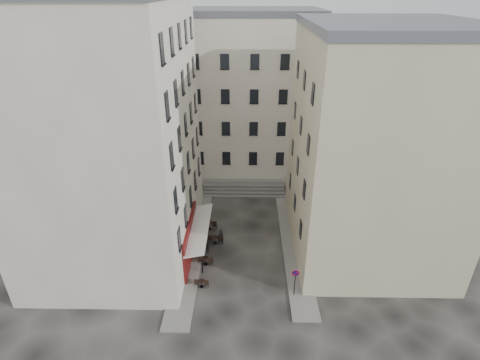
{
  "coord_description": "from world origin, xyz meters",
  "views": [
    {
      "loc": [
        0.19,
        -24.41,
        20.62
      ],
      "look_at": [
        -0.3,
        4.0,
        5.91
      ],
      "focal_mm": 28.0,
      "sensor_mm": 36.0,
      "label": 1
    }
  ],
  "objects_px": {
    "no_parking_sign": "(295,278)",
    "bistro_table_b": "(205,260)",
    "pedestrian": "(221,237)",
    "bistro_table_a": "(202,283)"
  },
  "relations": [
    {
      "from": "bistro_table_a",
      "to": "bistro_table_b",
      "type": "xyz_separation_m",
      "value": [
        0.03,
        2.61,
        0.05
      ]
    },
    {
      "from": "bistro_table_a",
      "to": "bistro_table_b",
      "type": "distance_m",
      "value": 2.61
    },
    {
      "from": "no_parking_sign",
      "to": "bistro_table_b",
      "type": "distance_m",
      "value": 7.88
    },
    {
      "from": "bistro_table_b",
      "to": "no_parking_sign",
      "type": "bearing_deg",
      "value": -26.21
    },
    {
      "from": "bistro_table_a",
      "to": "pedestrian",
      "type": "xyz_separation_m",
      "value": [
        1.15,
        5.46,
        0.38
      ]
    },
    {
      "from": "bistro_table_a",
      "to": "bistro_table_b",
      "type": "height_order",
      "value": "bistro_table_b"
    },
    {
      "from": "pedestrian",
      "to": "bistro_table_b",
      "type": "bearing_deg",
      "value": 33.63
    },
    {
      "from": "bistro_table_b",
      "to": "bistro_table_a",
      "type": "bearing_deg",
      "value": -90.75
    },
    {
      "from": "no_parking_sign",
      "to": "pedestrian",
      "type": "xyz_separation_m",
      "value": [
        -5.86,
        6.28,
        -0.98
      ]
    },
    {
      "from": "bistro_table_b",
      "to": "pedestrian",
      "type": "bearing_deg",
      "value": 68.69
    }
  ]
}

